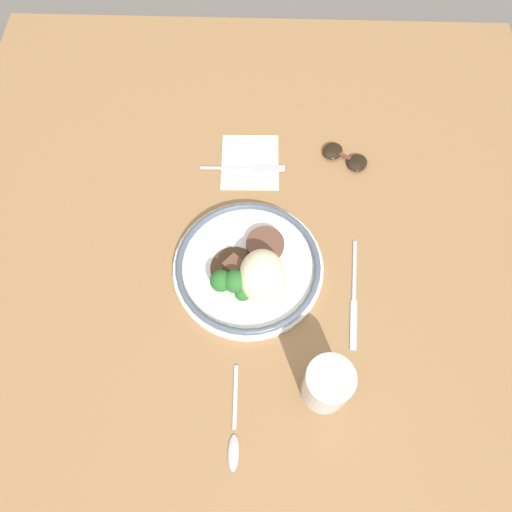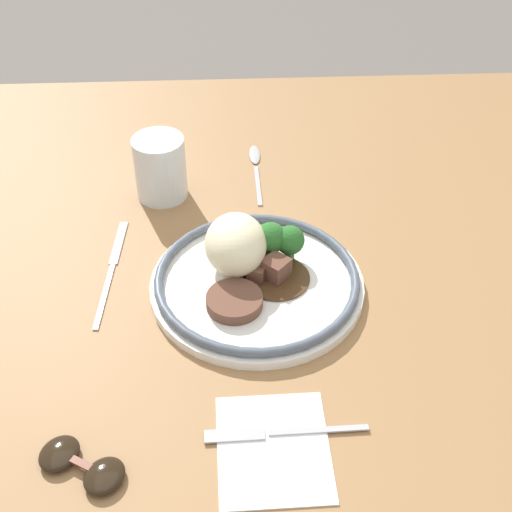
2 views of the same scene
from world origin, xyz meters
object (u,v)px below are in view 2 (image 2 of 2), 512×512
object	(u,v)px
juice_glass	(160,170)
knife	(112,267)
spoon	(255,162)
sunglasses	(82,465)
plate	(254,272)
fork	(270,433)

from	to	relation	value
juice_glass	knife	xyz separation A→B (m)	(-0.17, 0.06, -0.04)
spoon	sunglasses	xyz separation A→B (m)	(-0.56, 0.21, 0.01)
knife	sunglasses	world-z (taller)	sunglasses
plate	fork	xyz separation A→B (m)	(-0.24, -0.01, -0.02)
plate	sunglasses	world-z (taller)	plate
spoon	knife	bearing A→B (deg)	139.47
plate	spoon	bearing A→B (deg)	-3.08
sunglasses	plate	bearing A→B (deg)	-4.98
juice_glass	spoon	bearing A→B (deg)	-61.31
plate	sunglasses	size ratio (longest dim) A/B	2.60
plate	spoon	xyz separation A→B (m)	(0.29, -0.02, -0.02)
fork	sunglasses	xyz separation A→B (m)	(-0.03, 0.20, 0.00)
sunglasses	juice_glass	bearing A→B (deg)	23.18
plate	juice_glass	world-z (taller)	juice_glass
spoon	sunglasses	size ratio (longest dim) A/B	1.57
knife	fork	bearing A→B (deg)	-140.50
plate	sunglasses	bearing A→B (deg)	144.94
knife	spoon	xyz separation A→B (m)	(0.25, -0.21, 0.00)
fork	sunglasses	size ratio (longest dim) A/B	1.65
fork	sunglasses	distance (m)	0.20
juice_glass	fork	world-z (taller)	juice_glass
juice_glass	knife	size ratio (longest dim) A/B	0.45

